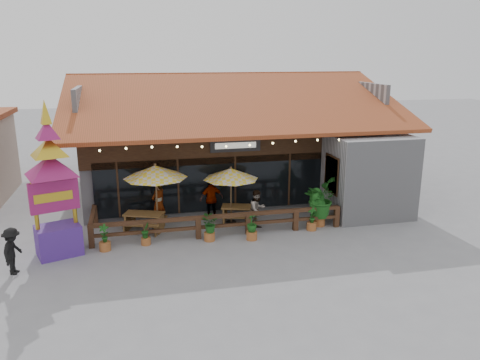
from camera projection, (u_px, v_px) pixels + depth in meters
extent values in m
plane|color=gray|center=(257.00, 229.00, 19.32)|extent=(100.00, 100.00, 0.00)
cube|color=#A3A2A7|center=(224.00, 149.00, 25.39)|extent=(14.00, 10.00, 4.00)
cube|color=#392412|center=(212.00, 146.00, 19.97)|extent=(11.00, 0.16, 1.60)
cube|color=black|center=(213.00, 184.00, 20.39)|extent=(10.00, 0.12, 2.40)
cube|color=#E7AE68|center=(212.00, 183.00, 20.58)|extent=(9.80, 0.05, 2.20)
cube|color=#A3A2A7|center=(368.00, 176.00, 20.62)|extent=(3.50, 2.70, 3.60)
cube|color=red|center=(332.00, 174.00, 20.03)|extent=(0.06, 1.20, 1.50)
cube|color=#392412|center=(331.00, 174.00, 20.02)|extent=(0.04, 1.34, 1.64)
cube|color=#A34324|center=(238.00, 101.00, 21.35)|extent=(15.50, 7.05, 2.37)
cube|color=#A34324|center=(212.00, 91.00, 27.93)|extent=(15.50, 7.05, 2.37)
cube|color=#A34324|center=(223.00, 73.00, 24.35)|extent=(15.50, 0.30, 0.12)
cube|color=#A3A2A7|center=(85.00, 102.00, 23.16)|extent=(0.20, 9.00, 1.80)
cube|color=#A3A2A7|center=(345.00, 96.00, 26.23)|extent=(0.20, 9.00, 1.80)
cube|color=black|center=(235.00, 145.00, 20.08)|extent=(2.20, 0.10, 0.55)
cube|color=silver|center=(236.00, 145.00, 20.02)|extent=(1.80, 0.02, 0.25)
cube|color=#392412|center=(118.00, 190.00, 19.48)|extent=(0.08, 0.08, 2.40)
cube|color=#392412|center=(178.00, 186.00, 20.02)|extent=(0.08, 0.08, 2.40)
cube|color=#392412|center=(235.00, 183.00, 20.57)|extent=(0.08, 0.08, 2.40)
cube|color=#392412|center=(289.00, 180.00, 21.12)|extent=(0.08, 0.08, 2.40)
sphere|color=#E2CC7C|center=(100.00, 151.00, 17.16)|extent=(0.09, 0.09, 0.09)
sphere|color=#E2CC7C|center=(126.00, 148.00, 17.36)|extent=(0.09, 0.09, 0.09)
sphere|color=#E2CC7C|center=(152.00, 147.00, 17.57)|extent=(0.09, 0.09, 0.09)
sphere|color=#E2CC7C|center=(177.00, 147.00, 17.78)|extent=(0.09, 0.09, 0.09)
sphere|color=#E2CC7C|center=(202.00, 147.00, 18.00)|extent=(0.09, 0.09, 0.09)
sphere|color=#E2CC7C|center=(226.00, 146.00, 18.22)|extent=(0.09, 0.09, 0.09)
sphere|color=#E2CC7C|center=(250.00, 145.00, 18.42)|extent=(0.09, 0.09, 0.09)
sphere|color=#E2CC7C|center=(273.00, 143.00, 18.62)|extent=(0.09, 0.09, 0.09)
sphere|color=#E2CC7C|center=(295.00, 141.00, 18.82)|extent=(0.09, 0.09, 0.09)
sphere|color=#E2CC7C|center=(318.00, 140.00, 19.02)|extent=(0.09, 0.09, 0.09)
sphere|color=#E2CC7C|center=(339.00, 140.00, 19.24)|extent=(0.09, 0.09, 0.09)
cube|color=#492F1A|center=(91.00, 236.00, 17.31)|extent=(0.20, 0.20, 0.90)
cube|color=#492F1A|center=(146.00, 232.00, 17.75)|extent=(0.20, 0.20, 0.90)
cube|color=#492F1A|center=(198.00, 228.00, 18.18)|extent=(0.20, 0.20, 0.90)
cube|color=#492F1A|center=(248.00, 224.00, 18.62)|extent=(0.20, 0.20, 0.90)
cube|color=#492F1A|center=(296.00, 220.00, 19.06)|extent=(0.20, 0.20, 0.90)
cube|color=#492F1A|center=(337.00, 216.00, 19.46)|extent=(0.20, 0.20, 0.90)
cube|color=#492F1A|center=(221.00, 216.00, 18.28)|extent=(9.80, 0.16, 0.14)
cube|color=#492F1A|center=(221.00, 226.00, 18.38)|extent=(9.80, 0.12, 0.12)
cube|color=#492F1A|center=(93.00, 215.00, 18.38)|extent=(0.16, 2.50, 0.14)
cube|color=#492F1A|center=(95.00, 215.00, 19.57)|extent=(0.20, 0.20, 0.90)
cylinder|color=brown|center=(157.00, 198.00, 19.03)|extent=(0.07, 0.07, 2.59)
cone|color=yellow|center=(155.00, 172.00, 18.74)|extent=(2.73, 2.73, 0.51)
sphere|color=brown|center=(155.00, 165.00, 18.67)|extent=(0.11, 0.11, 0.11)
cylinder|color=black|center=(158.00, 228.00, 19.36)|extent=(0.50, 0.50, 0.07)
cylinder|color=brown|center=(231.00, 197.00, 19.69)|extent=(0.06, 0.06, 2.33)
cone|color=yellow|center=(231.00, 174.00, 19.43)|extent=(2.39, 2.39, 0.46)
sphere|color=brown|center=(231.00, 168.00, 19.36)|extent=(0.10, 0.10, 0.10)
cylinder|color=black|center=(231.00, 222.00, 19.98)|extent=(0.45, 0.45, 0.06)
cube|color=brown|center=(144.00, 214.00, 18.92)|extent=(1.73, 1.24, 0.06)
cube|color=brown|center=(128.00, 222.00, 19.10)|extent=(0.31, 0.67, 0.73)
cube|color=brown|center=(161.00, 223.00, 18.93)|extent=(0.31, 0.67, 0.73)
cube|color=brown|center=(140.00, 225.00, 18.48)|extent=(1.57, 0.80, 0.05)
cube|color=brown|center=(148.00, 216.00, 19.52)|extent=(1.57, 0.80, 0.05)
cube|color=brown|center=(240.00, 207.00, 19.87)|extent=(1.68, 1.14, 0.06)
cube|color=brown|center=(224.00, 214.00, 20.01)|extent=(0.27, 0.66, 0.71)
cube|color=brown|center=(256.00, 215.00, 19.91)|extent=(0.27, 0.66, 0.71)
cube|color=brown|center=(239.00, 217.00, 19.43)|extent=(1.55, 0.71, 0.05)
cube|color=brown|center=(241.00, 209.00, 20.45)|extent=(1.55, 0.71, 0.05)
cube|color=#492486|center=(59.00, 240.00, 16.69)|extent=(1.74, 1.52, 1.10)
cube|color=#921B5B|center=(54.00, 196.00, 16.27)|extent=(1.63, 0.76, 1.10)
cube|color=gold|center=(54.00, 197.00, 16.15)|extent=(1.22, 0.45, 0.32)
cylinder|color=gold|center=(35.00, 202.00, 16.17)|extent=(0.15, 0.15, 1.83)
cylinder|color=gold|center=(74.00, 200.00, 16.46)|extent=(0.15, 0.15, 1.83)
pyramid|color=#921B5B|center=(50.00, 155.00, 15.89)|extent=(2.80, 2.80, 0.73)
pyramid|color=gold|center=(48.00, 138.00, 15.74)|extent=(1.98, 1.98, 0.64)
pyramid|color=#921B5B|center=(46.00, 120.00, 15.58)|extent=(1.28, 1.28, 0.64)
pyramid|color=gold|center=(44.00, 99.00, 15.41)|extent=(0.58, 0.58, 0.82)
cylinder|color=#975529|center=(319.00, 221.00, 19.66)|extent=(0.54, 0.54, 0.39)
imported|color=#195418|center=(320.00, 198.00, 19.40)|extent=(1.75, 1.85, 1.62)
sphere|color=#195418|center=(323.00, 205.00, 19.43)|extent=(0.54, 0.54, 0.54)
sphere|color=#195418|center=(316.00, 200.00, 19.53)|extent=(0.47, 0.47, 0.47)
imported|color=#392412|center=(159.00, 203.00, 19.44)|extent=(0.84, 0.83, 1.96)
imported|color=#392412|center=(257.00, 210.00, 19.10)|extent=(1.01, 0.95, 1.66)
imported|color=#392412|center=(211.00, 199.00, 20.37)|extent=(1.10, 0.60, 1.79)
imported|color=black|center=(13.00, 251.00, 15.17)|extent=(0.78, 1.11, 1.58)
cylinder|color=#975529|center=(105.00, 246.00, 17.13)|extent=(0.42, 0.42, 0.33)
imported|color=#195418|center=(104.00, 233.00, 17.00)|extent=(0.40, 0.31, 0.69)
cylinder|color=#975529|center=(146.00, 241.00, 17.66)|extent=(0.36, 0.36, 0.29)
imported|color=#195418|center=(145.00, 230.00, 17.55)|extent=(0.39, 0.42, 0.59)
cylinder|color=#975529|center=(209.00, 236.00, 18.05)|extent=(0.42, 0.42, 0.34)
imported|color=#195418|center=(209.00, 224.00, 17.91)|extent=(0.79, 0.75, 0.70)
cylinder|color=#975529|center=(252.00, 236.00, 18.14)|extent=(0.42, 0.42, 0.34)
imported|color=#195418|center=(252.00, 223.00, 18.01)|extent=(0.52, 0.52, 0.69)
cylinder|color=#975529|center=(311.00, 226.00, 19.15)|extent=(0.40, 0.40, 0.32)
imported|color=#195418|center=(312.00, 215.00, 19.02)|extent=(0.39, 0.42, 0.67)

